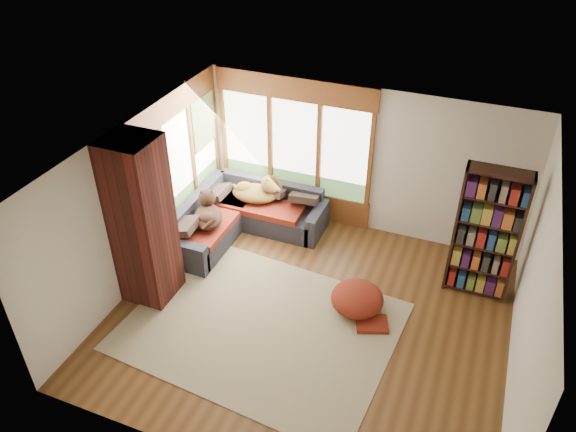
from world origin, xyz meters
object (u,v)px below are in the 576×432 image
Objects in this scene: pouf at (357,298)px; dog_brindle at (207,208)px; sectional_sofa at (238,211)px; brick_chimney at (142,222)px; dog_tan at (258,186)px; area_rug at (261,326)px; bookshelf at (486,234)px.

pouf is 0.90× the size of dog_brindle.
dog_brindle is at bearing -111.55° from sectional_sofa.
sectional_sofa is at bearing -46.13° from dog_brindle.
brick_chimney is 3.04× the size of dog_brindle.
pouf is at bearing -39.88° from dog_tan.
brick_chimney is at bearing -165.68° from pouf.
dog_brindle is at bearing 137.53° from area_rug.
brick_chimney is at bearing -114.69° from dog_tan.
dog_tan is (-2.24, 1.49, 0.55)m from pouf.
area_rug is at bearing -144.26° from pouf.
dog_tan is (-3.78, 0.42, -0.28)m from bookshelf.
pouf is at bearing 35.74° from area_rug.
brick_chimney reaches higher than area_rug.
pouf is at bearing -145.16° from bookshelf.
sectional_sofa reaches higher than area_rug.
brick_chimney reaches higher than dog_brindle.
bookshelf is 2.73× the size of pouf.
bookshelf reaches higher than area_rug.
brick_chimney reaches higher than pouf.
brick_chimney is at bearing -106.45° from sectional_sofa.
dog_brindle is (-0.52, -0.87, -0.03)m from dog_tan.
area_rug is at bearing -71.46° from dog_tan.
area_rug is at bearing -144.77° from bookshelf.
dog_tan reaches higher than pouf.
brick_chimney is 1.18× the size of sectional_sofa.
area_rug is 3.48m from bookshelf.
dog_brindle is (0.24, 1.38, -0.56)m from brick_chimney.
bookshelf is 3.82m from dog_tan.
brick_chimney is 0.71× the size of area_rug.
dog_tan is (0.76, 2.26, -0.53)m from brick_chimney.
pouf is 0.86× the size of dog_tan.
dog_brindle is (-1.59, 1.46, 0.74)m from area_rug.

